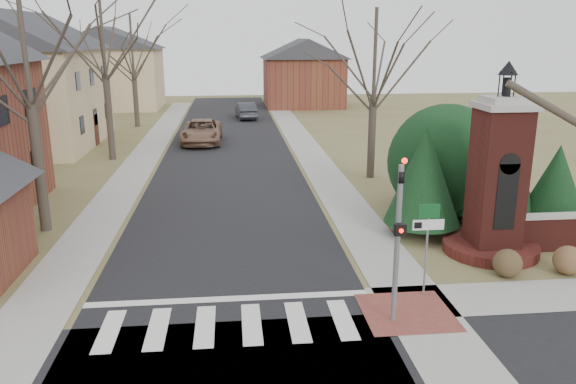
{
  "coord_description": "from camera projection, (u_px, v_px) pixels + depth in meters",
  "views": [
    {
      "loc": [
        0.2,
        -12.33,
        7.2
      ],
      "look_at": [
        2.08,
        6.0,
        2.09
      ],
      "focal_mm": 35.0,
      "sensor_mm": 36.0,
      "label": 1
    }
  ],
  "objects": [
    {
      "name": "ground",
      "position": [
        228.0,
        342.0,
        13.72
      ],
      "size": [
        120.0,
        120.0,
        0.0
      ],
      "primitive_type": "plane",
      "color": "brown",
      "rests_on": "ground"
    },
    {
      "name": "main_street",
      "position": [
        228.0,
        157.0,
        34.81
      ],
      "size": [
        8.0,
        70.0,
        0.01
      ],
      "primitive_type": "cube",
      "color": "black",
      "rests_on": "ground"
    },
    {
      "name": "crosswalk_zone",
      "position": [
        228.0,
        325.0,
        14.49
      ],
      "size": [
        8.0,
        2.2,
        0.02
      ],
      "primitive_type": "cube",
      "color": "silver",
      "rests_on": "ground"
    },
    {
      "name": "stop_bar",
      "position": [
        228.0,
        299.0,
        15.93
      ],
      "size": [
        8.0,
        0.35,
        0.02
      ],
      "primitive_type": "cube",
      "color": "silver",
      "rests_on": "ground"
    },
    {
      "name": "sidewalk_right_main",
      "position": [
        311.0,
        155.0,
        35.32
      ],
      "size": [
        2.0,
        60.0,
        0.02
      ],
      "primitive_type": "cube",
      "color": "gray",
      "rests_on": "ground"
    },
    {
      "name": "sidewalk_left",
      "position": [
        143.0,
        158.0,
        34.3
      ],
      "size": [
        2.0,
        60.0,
        0.02
      ],
      "primitive_type": "cube",
      "color": "gray",
      "rests_on": "ground"
    },
    {
      "name": "curb_apron",
      "position": [
        407.0,
        312.0,
        15.15
      ],
      "size": [
        2.4,
        2.4,
        0.02
      ],
      "primitive_type": "cube",
      "color": "brown",
      "rests_on": "ground"
    },
    {
      "name": "traffic_signal_pole",
      "position": [
        398.0,
        228.0,
        14.0
      ],
      "size": [
        0.28,
        0.41,
        4.5
      ],
      "color": "slate",
      "rests_on": "ground"
    },
    {
      "name": "sign_post",
      "position": [
        428.0,
        232.0,
        15.66
      ],
      "size": [
        0.9,
        0.07,
        2.75
      ],
      "color": "slate",
      "rests_on": "ground"
    },
    {
      "name": "brick_gate_monument",
      "position": [
        496.0,
        192.0,
        18.82
      ],
      "size": [
        3.2,
        3.2,
        6.47
      ],
      "color": "#511D17",
      "rests_on": "ground"
    },
    {
      "name": "house_stucco_left",
      "position": [
        21.0,
        77.0,
        37.04
      ],
      "size": [
        9.8,
        12.8,
        9.28
      ],
      "color": "beige",
      "rests_on": "ground"
    },
    {
      "name": "house_distant_left",
      "position": [
        109.0,
        66.0,
        57.41
      ],
      "size": [
        10.8,
        8.8,
        8.53
      ],
      "color": "beige",
      "rests_on": "ground"
    },
    {
      "name": "house_distant_right",
      "position": [
        303.0,
        71.0,
        59.54
      ],
      "size": [
        8.8,
        8.8,
        7.3
      ],
      "color": "brown",
      "rests_on": "ground"
    },
    {
      "name": "evergreen_near",
      "position": [
        424.0,
        175.0,
        20.53
      ],
      "size": [
        2.8,
        2.8,
        4.1
      ],
      "color": "#473D33",
      "rests_on": "ground"
    },
    {
      "name": "evergreen_mid",
      "position": [
        496.0,
        159.0,
        21.92
      ],
      "size": [
        3.4,
        3.4,
        4.7
      ],
      "color": "#473D33",
      "rests_on": "ground"
    },
    {
      "name": "evergreen_far",
      "position": [
        557.0,
        181.0,
        21.35
      ],
      "size": [
        2.4,
        2.4,
        3.3
      ],
      "color": "#473D33",
      "rests_on": "ground"
    },
    {
      "name": "evergreen_mass",
      "position": [
        446.0,
        158.0,
        23.07
      ],
      "size": [
        4.8,
        4.8,
        4.8
      ],
      "primitive_type": "sphere",
      "color": "black",
      "rests_on": "ground"
    },
    {
      "name": "bare_tree_0",
      "position": [
        21.0,
        22.0,
        19.6
      ],
      "size": [
        8.05,
        8.05,
        11.15
      ],
      "color": "#473D33",
      "rests_on": "ground"
    },
    {
      "name": "bare_tree_1",
      "position": [
        101.0,
        21.0,
        31.97
      ],
      "size": [
        8.4,
        8.4,
        11.64
      ],
      "color": "#473D33",
      "rests_on": "ground"
    },
    {
      "name": "bare_tree_2",
      "position": [
        131.0,
        39.0,
        44.66
      ],
      "size": [
        7.35,
        7.35,
        10.19
      ],
      "color": "#473D33",
      "rests_on": "ground"
    },
    {
      "name": "bare_tree_3",
      "position": [
        375.0,
        47.0,
        28.01
      ],
      "size": [
        7.0,
        7.0,
        9.7
      ],
      "color": "#473D33",
      "rests_on": "ground"
    },
    {
      "name": "pickup_truck",
      "position": [
        202.0,
        132.0,
        39.1
      ],
      "size": [
        2.81,
        5.89,
        1.62
      ],
      "primitive_type": "imported",
      "rotation": [
        0.0,
        0.0,
        -0.02
      ],
      "color": "brown",
      "rests_on": "ground"
    },
    {
      "name": "distant_car",
      "position": [
        246.0,
        111.0,
        50.79
      ],
      "size": [
        1.99,
        4.58,
        1.46
      ],
      "primitive_type": "imported",
      "rotation": [
        0.0,
        0.0,
        3.24
      ],
      "color": "#34363C",
      "rests_on": "ground"
    },
    {
      "name": "dry_shrub_left",
      "position": [
        507.0,
        263.0,
        17.33
      ],
      "size": [
        0.89,
        0.89,
        0.89
      ],
      "primitive_type": "sphere",
      "color": "#4D3B23",
      "rests_on": "ground"
    },
    {
      "name": "dry_shrub_right",
      "position": [
        568.0,
        260.0,
        17.52
      ],
      "size": [
        0.92,
        0.92,
        0.92
      ],
      "primitive_type": "sphere",
      "color": "brown",
      "rests_on": "ground"
    }
  ]
}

